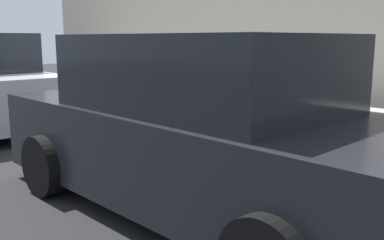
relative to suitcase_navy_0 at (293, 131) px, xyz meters
The scene contains 12 objects.
ground_plane 3.69m from the suitcase_navy_0, ahead, with size 40.00×40.00×0.00m, color black.
sidewalk_curb 4.15m from the suitcase_navy_0, 28.64° to the right, with size 18.00×5.00×0.14m, color #9E9B93.
suitcase_navy_0 is the anchor object (origin of this frame).
suitcase_teal_1 0.55m from the suitcase_navy_0, ahead, with size 0.37×0.25×0.75m.
suitcase_black_2 1.09m from the suitcase_navy_0, ahead, with size 0.46×0.27×1.00m.
suitcase_olive_3 1.61m from the suitcase_navy_0, ahead, with size 0.36×0.23×0.64m.
suitcase_silver_4 2.15m from the suitcase_navy_0, ahead, with size 0.47×0.20×0.90m.
suitcase_red_5 2.72m from the suitcase_navy_0, ahead, with size 0.44×0.23×0.90m.
suitcase_maroon_6 3.28m from the suitcase_navy_0, ahead, with size 0.44×0.24×0.82m.
fire_hydrant 4.32m from the suitcase_navy_0, ahead, with size 0.39×0.21×0.80m.
bollard_post 4.81m from the suitcase_navy_0, ahead, with size 0.12×0.12×0.76m, color brown.
parked_car_charcoal_0 2.09m from the suitcase_navy_0, 98.02° to the left, with size 4.61×2.11×1.65m.
Camera 1 is at (-6.61, 4.42, 1.62)m, focal length 40.66 mm.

